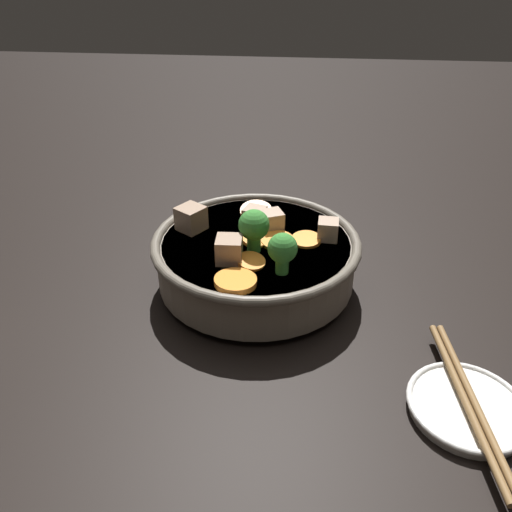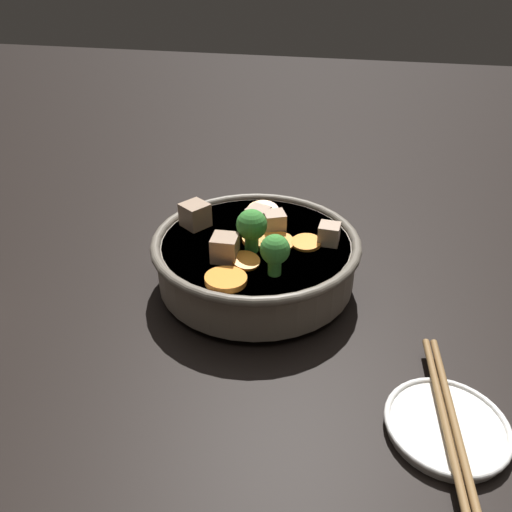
# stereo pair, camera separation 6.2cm
# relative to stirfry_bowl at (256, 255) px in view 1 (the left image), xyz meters

# --- Properties ---
(ground_plane) EXTENTS (3.00, 3.00, 0.00)m
(ground_plane) POSITION_rel_stirfry_bowl_xyz_m (0.00, -0.00, -0.04)
(ground_plane) COLOR black
(stirfry_bowl) EXTENTS (0.26, 0.26, 0.12)m
(stirfry_bowl) POSITION_rel_stirfry_bowl_xyz_m (0.00, 0.00, 0.00)
(stirfry_bowl) COLOR slate
(stirfry_bowl) RESTS_ON ground_plane
(side_saucer) EXTENTS (0.11, 0.11, 0.01)m
(side_saucer) POSITION_rel_stirfry_bowl_xyz_m (-0.22, 0.18, -0.04)
(side_saucer) COLOR white
(side_saucer) RESTS_ON ground_plane
(chopsticks_pair) EXTENTS (0.03, 0.20, 0.01)m
(chopsticks_pair) POSITION_rel_stirfry_bowl_xyz_m (-0.22, 0.18, -0.03)
(chopsticks_pair) COLOR olive
(chopsticks_pair) RESTS_ON side_saucer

